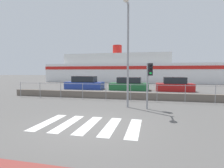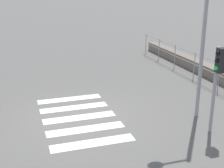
% 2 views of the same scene
% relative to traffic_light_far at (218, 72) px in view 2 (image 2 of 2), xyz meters
% --- Properties ---
extents(ground_plane, '(160.00, 160.00, 0.00)m').
position_rel_traffic_light_far_xyz_m(ground_plane, '(-2.23, -3.49, -1.90)').
color(ground_plane, '#565451').
extents(crosswalk, '(4.05, 2.40, 0.01)m').
position_rel_traffic_light_far_xyz_m(crosswalk, '(-2.30, -3.49, -1.89)').
color(crosswalk, silver).
rests_on(crosswalk, ground_plane).
extents(traffic_light_far, '(0.34, 0.32, 2.58)m').
position_rel_traffic_light_far_xyz_m(traffic_light_far, '(0.00, 0.00, 0.00)').
color(traffic_light_far, gray).
rests_on(traffic_light_far, ground_plane).
extents(streetlamp, '(0.32, 1.19, 6.02)m').
position_rel_traffic_light_far_xyz_m(streetlamp, '(-1.25, 0.04, 1.85)').
color(streetlamp, gray).
rests_on(streetlamp, ground_plane).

